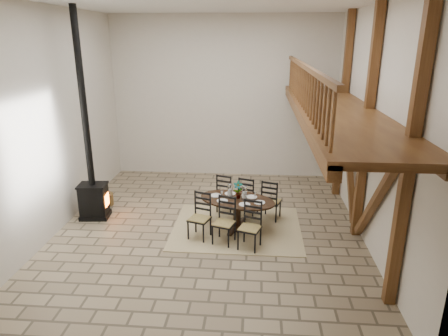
# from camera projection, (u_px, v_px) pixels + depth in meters

# --- Properties ---
(ground) EXTENTS (8.00, 8.00, 0.00)m
(ground) POSITION_uv_depth(u_px,v_px,m) (210.00, 228.00, 9.48)
(ground) COLOR gray
(ground) RESTS_ON ground
(room_shell) EXTENTS (7.02, 8.02, 5.01)m
(room_shell) POSITION_uv_depth(u_px,v_px,m) (264.00, 102.00, 8.45)
(room_shell) COLOR beige
(room_shell) RESTS_ON ground
(rug) EXTENTS (3.00, 2.50, 0.02)m
(rug) POSITION_uv_depth(u_px,v_px,m) (237.00, 227.00, 9.48)
(rug) COLOR #C3B97D
(rug) RESTS_ON ground
(dining_table) EXTENTS (2.16, 2.40, 1.16)m
(dining_table) POSITION_uv_depth(u_px,v_px,m) (237.00, 213.00, 9.36)
(dining_table) COLOR black
(dining_table) RESTS_ON ground
(wood_stove) EXTENTS (0.73, 0.59, 5.00)m
(wood_stove) POSITION_uv_depth(u_px,v_px,m) (91.00, 175.00, 9.69)
(wood_stove) COLOR black
(wood_stove) RESTS_ON ground
(log_basket) EXTENTS (0.48, 0.48, 0.39)m
(log_basket) POSITION_uv_depth(u_px,v_px,m) (104.00, 199.00, 10.75)
(log_basket) COLOR brown
(log_basket) RESTS_ON ground
(log_stack) EXTENTS (0.35, 0.29, 0.31)m
(log_stack) POSITION_uv_depth(u_px,v_px,m) (87.00, 209.00, 10.13)
(log_stack) COLOR tan
(log_stack) RESTS_ON ground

